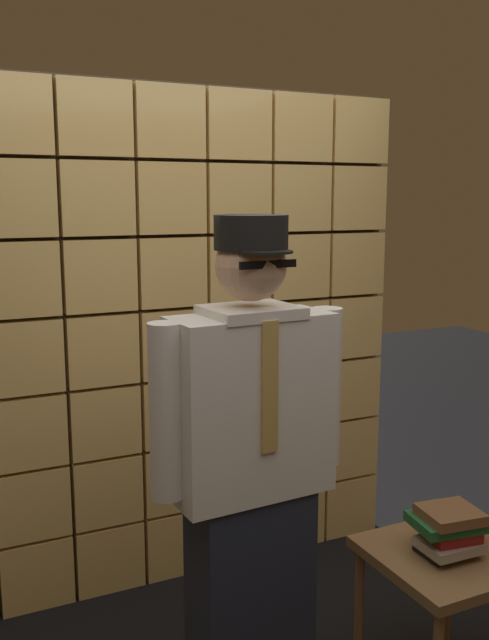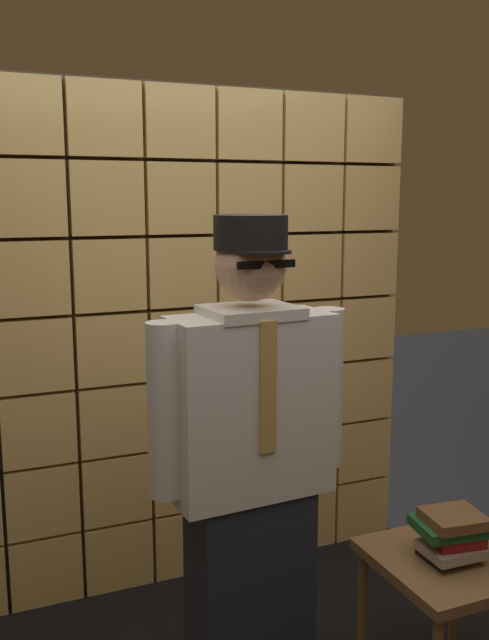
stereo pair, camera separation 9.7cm
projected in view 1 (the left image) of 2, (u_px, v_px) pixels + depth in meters
glass_block_wall at (172, 343)px, 3.26m from camera, size 2.36×0.10×2.36m
standing_person at (251, 472)px, 2.33m from camera, size 0.71×0.31×1.78m
side_table at (446, 572)px, 2.53m from camera, size 0.52×0.52×0.57m
book_stack at (448, 530)px, 2.49m from camera, size 0.26×0.23×0.18m
coffee_mug at (473, 531)px, 2.58m from camera, size 0.13×0.08×0.09m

